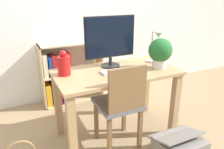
{
  "coord_description": "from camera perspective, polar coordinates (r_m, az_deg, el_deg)",
  "views": [
    {
      "loc": [
        -0.91,
        -1.81,
        1.44
      ],
      "look_at": [
        0.0,
        0.1,
        0.65
      ],
      "focal_mm": 35.0,
      "sensor_mm": 36.0,
      "label": 1
    }
  ],
  "objects": [
    {
      "name": "ground_plane",
      "position": [
        2.49,
        1.03,
        -15.0
      ],
      "size": [
        10.0,
        10.0,
        0.0
      ],
      "primitive_type": "plane",
      "color": "#997F5B"
    },
    {
      "name": "bookshelf",
      "position": [
        3.04,
        -12.89,
        -0.56
      ],
      "size": [
        0.83,
        0.28,
        0.83
      ],
      "color": "#D8BC8C",
      "rests_on": "ground_plane"
    },
    {
      "name": "monitor",
      "position": [
        2.21,
        -0.46,
        9.28
      ],
      "size": [
        0.54,
        0.19,
        0.51
      ],
      "color": "#232326",
      "rests_on": "desk"
    },
    {
      "name": "keyboard",
      "position": [
        2.14,
        2.32,
        1.08
      ],
      "size": [
        0.41,
        0.12,
        0.02
      ],
      "color": "#B2B2B7",
      "rests_on": "desk"
    },
    {
      "name": "desk",
      "position": [
        2.2,
        1.12,
        -2.65
      ],
      "size": [
        1.21,
        0.65,
        0.73
      ],
      "color": "tan",
      "rests_on": "ground_plane"
    },
    {
      "name": "potted_plant",
      "position": [
        2.23,
        12.48,
        5.79
      ],
      "size": [
        0.24,
        0.24,
        0.31
      ],
      "color": "silver",
      "rests_on": "desk"
    },
    {
      "name": "storage_box",
      "position": [
        2.16,
        17.06,
        -18.11
      ],
      "size": [
        0.42,
        0.37,
        0.3
      ],
      "color": "gray",
      "rests_on": "ground_plane"
    },
    {
      "name": "wall_back",
      "position": [
        3.1,
        -8.81,
        17.58
      ],
      "size": [
        8.0,
        0.05,
        2.6
      ],
      "color": "white",
      "rests_on": "ground_plane"
    },
    {
      "name": "vase",
      "position": [
        2.06,
        -12.48,
        2.55
      ],
      "size": [
        0.12,
        0.12,
        0.23
      ],
      "color": "red",
      "rests_on": "desk"
    },
    {
      "name": "desk_lamp",
      "position": [
        2.37,
        11.22,
        7.75
      ],
      "size": [
        0.1,
        0.19,
        0.35
      ],
      "color": "#B7B7BC",
      "rests_on": "desk"
    },
    {
      "name": "chair",
      "position": [
        2.05,
        2.26,
        -7.45
      ],
      "size": [
        0.4,
        0.4,
        0.87
      ],
      "rotation": [
        0.0,
        0.0,
        -0.03
      ],
      "color": "slate",
      "rests_on": "ground_plane"
    }
  ]
}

